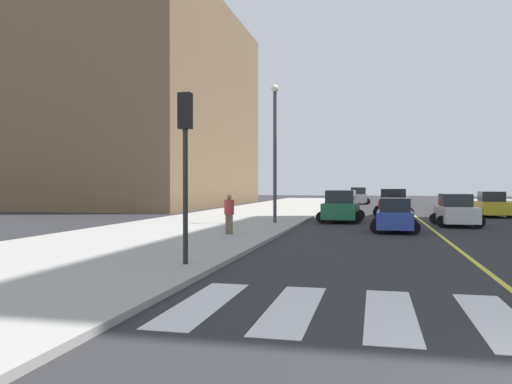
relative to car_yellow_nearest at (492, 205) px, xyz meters
name	(u,v)px	position (x,y,z in m)	size (l,w,h in m)	color
sidewalk_kerb_west	(196,228)	(-17.65, -14.96, -0.80)	(10.00, 120.00, 0.15)	#9E9B93
lane_divider_paint	(410,212)	(-5.45, 5.04, -0.87)	(0.16, 80.00, 0.01)	yellow
low_rise_brick_west	(159,108)	(-32.49, 13.96, 10.32)	(16.00, 32.00, 22.38)	brown
car_yellow_nearest	(492,205)	(0.00, 0.00, 0.00)	(2.67, 4.22, 1.87)	gold
car_white_second	(456,211)	(-3.87, -9.39, -0.01)	(2.67, 4.18, 1.84)	silver
car_green_third	(341,207)	(-10.49, -7.76, 0.07)	(2.91, 4.57, 2.02)	#236B42
car_silver_fourth	(358,196)	(-10.38, 23.47, 0.08)	(2.96, 4.65, 2.05)	#B7B7BC
car_blue_fifth	(395,216)	(-7.44, -14.04, -0.08)	(2.44, 3.85, 1.70)	#2D479E
car_red_sixth	(393,203)	(-7.08, -1.06, 0.09)	(2.93, 4.65, 2.06)	red
traffic_light_far_corner	(185,144)	(-13.56, -27.16, 2.62)	(0.36, 0.41, 4.76)	black
pedestrian_walking_west	(229,212)	(-14.77, -18.58, 0.26)	(0.44, 0.44, 1.78)	brown
street_lamp	(275,142)	(-14.09, -11.33, 3.98)	(0.44, 0.44, 8.04)	#38383D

